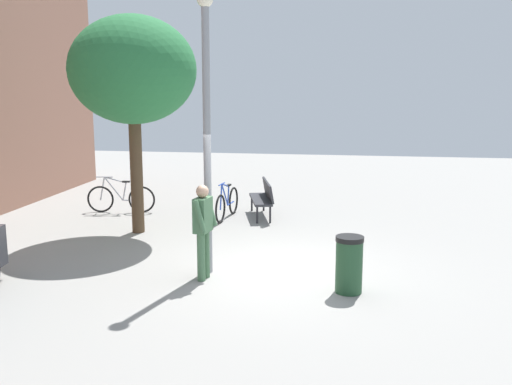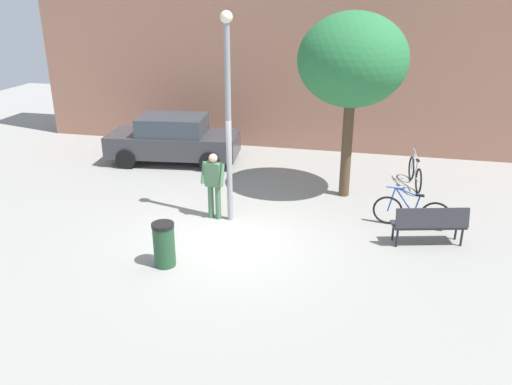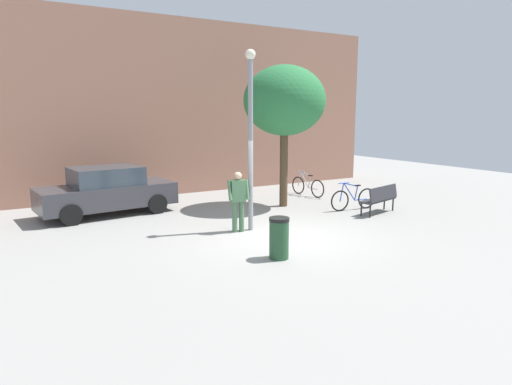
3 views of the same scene
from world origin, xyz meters
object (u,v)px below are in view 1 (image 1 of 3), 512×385
(lamppost, at_px, (207,115))
(park_bench, at_px, (264,196))
(plaza_tree, at_px, (133,71))
(trash_bin, at_px, (349,264))
(person_by_lamppost, at_px, (203,225))
(bicycle_silver, at_px, (121,198))
(bicycle_blue, at_px, (227,204))

(lamppost, xyz_separation_m, park_bench, (4.66, -0.32, -2.28))
(park_bench, height_order, plaza_tree, plaza_tree)
(park_bench, height_order, trash_bin, trash_bin)
(person_by_lamppost, bearing_deg, bicycle_silver, 35.14)
(person_by_lamppost, relative_size, trash_bin, 1.77)
(bicycle_blue, height_order, trash_bin, bicycle_blue)
(bicycle_silver, bearing_deg, trash_bin, -131.16)
(lamppost, height_order, bicycle_blue, lamppost)
(park_bench, distance_m, plaza_tree, 4.54)
(bicycle_blue, xyz_separation_m, trash_bin, (-4.99, -3.07, 0.09))
(lamppost, height_order, bicycle_silver, lamppost)
(lamppost, xyz_separation_m, bicycle_blue, (4.31, 0.56, -2.45))
(park_bench, bearing_deg, lamppost, 176.02)
(plaza_tree, bearing_deg, lamppost, -138.80)
(park_bench, xyz_separation_m, plaza_tree, (-2.04, 2.62, 3.10))
(bicycle_silver, xyz_separation_m, trash_bin, (-5.24, -5.99, 0.09))
(lamppost, relative_size, park_bench, 2.94)
(bicycle_blue, bearing_deg, bicycle_silver, 85.21)
(person_by_lamppost, distance_m, plaza_tree, 4.65)
(park_bench, relative_size, plaza_tree, 0.34)
(bicycle_blue, xyz_separation_m, bicycle_silver, (0.24, 2.92, 0.00))
(park_bench, relative_size, trash_bin, 1.77)
(lamppost, distance_m, bicycle_blue, 4.99)
(lamppost, bearing_deg, bicycle_silver, 37.39)
(bicycle_blue, bearing_deg, park_bench, -68.65)
(park_bench, relative_size, bicycle_silver, 0.93)
(plaza_tree, height_order, bicycle_silver, plaza_tree)
(lamppost, bearing_deg, bicycle_blue, 7.45)
(person_by_lamppost, height_order, bicycle_silver, person_by_lamppost)
(person_by_lamppost, height_order, trash_bin, person_by_lamppost)
(park_bench, bearing_deg, bicycle_silver, 91.54)
(bicycle_blue, height_order, bicycle_silver, same)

